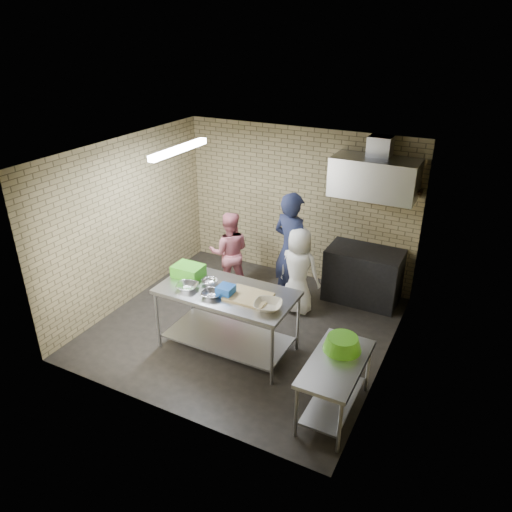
{
  "coord_description": "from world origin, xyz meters",
  "views": [
    {
      "loc": [
        3.02,
        -5.47,
        4.23
      ],
      "look_at": [
        0.1,
        0.2,
        1.15
      ],
      "focal_mm": 34.06,
      "sensor_mm": 36.0,
      "label": 1
    }
  ],
  "objects_px": {
    "side_counter": "(334,387)",
    "man_navy": "(291,250)",
    "blue_tub": "(226,291)",
    "prep_table": "(227,320)",
    "green_crate": "(188,271)",
    "green_basin": "(342,343)",
    "woman_pink": "(230,252)",
    "bottle_green": "(406,184)",
    "woman_white": "(299,271)",
    "stove": "(363,275)"
  },
  "relations": [
    {
      "from": "side_counter",
      "to": "man_navy",
      "type": "height_order",
      "value": "man_navy"
    },
    {
      "from": "side_counter",
      "to": "blue_tub",
      "type": "distance_m",
      "value": 1.87
    },
    {
      "from": "prep_table",
      "to": "green_crate",
      "type": "height_order",
      "value": "green_crate"
    },
    {
      "from": "green_crate",
      "to": "man_navy",
      "type": "relative_size",
      "value": 0.22
    },
    {
      "from": "green_basin",
      "to": "woman_pink",
      "type": "bearing_deg",
      "value": 145.28
    },
    {
      "from": "bottle_green",
      "to": "woman_pink",
      "type": "relative_size",
      "value": 0.1
    },
    {
      "from": "side_counter",
      "to": "woman_white",
      "type": "xyz_separation_m",
      "value": [
        -1.28,
        1.94,
        0.34
      ]
    },
    {
      "from": "side_counter",
      "to": "woman_white",
      "type": "height_order",
      "value": "woman_white"
    },
    {
      "from": "green_basin",
      "to": "woman_white",
      "type": "bearing_deg",
      "value": 126.67
    },
    {
      "from": "green_crate",
      "to": "green_basin",
      "type": "relative_size",
      "value": 0.91
    },
    {
      "from": "man_navy",
      "to": "woman_pink",
      "type": "height_order",
      "value": "man_navy"
    },
    {
      "from": "prep_table",
      "to": "man_navy",
      "type": "bearing_deg",
      "value": 79.67
    },
    {
      "from": "prep_table",
      "to": "woman_pink",
      "type": "distance_m",
      "value": 1.72
    },
    {
      "from": "prep_table",
      "to": "blue_tub",
      "type": "bearing_deg",
      "value": -63.43
    },
    {
      "from": "prep_table",
      "to": "stove",
      "type": "xyz_separation_m",
      "value": [
        1.31,
        2.22,
        -0.02
      ]
    },
    {
      "from": "green_basin",
      "to": "prep_table",
      "type": "bearing_deg",
      "value": 170.76
    },
    {
      "from": "green_crate",
      "to": "man_navy",
      "type": "distance_m",
      "value": 1.74
    },
    {
      "from": "side_counter",
      "to": "green_basin",
      "type": "distance_m",
      "value": 0.52
    },
    {
      "from": "side_counter",
      "to": "woman_pink",
      "type": "bearing_deg",
      "value": 141.88
    },
    {
      "from": "bottle_green",
      "to": "man_navy",
      "type": "distance_m",
      "value": 2.02
    },
    {
      "from": "bottle_green",
      "to": "woman_white",
      "type": "bearing_deg",
      "value": -140.46
    },
    {
      "from": "side_counter",
      "to": "stove",
      "type": "height_order",
      "value": "stove"
    },
    {
      "from": "prep_table",
      "to": "stove",
      "type": "distance_m",
      "value": 2.57
    },
    {
      "from": "side_counter",
      "to": "bottle_green",
      "type": "bearing_deg",
      "value": 90.0
    },
    {
      "from": "prep_table",
      "to": "woman_pink",
      "type": "relative_size",
      "value": 1.32
    },
    {
      "from": "prep_table",
      "to": "man_navy",
      "type": "height_order",
      "value": "man_navy"
    },
    {
      "from": "green_crate",
      "to": "bottle_green",
      "type": "xyz_separation_m",
      "value": [
        2.46,
        2.34,
        0.99
      ]
    },
    {
      "from": "side_counter",
      "to": "stove",
      "type": "relative_size",
      "value": 1.0
    },
    {
      "from": "green_crate",
      "to": "bottle_green",
      "type": "distance_m",
      "value": 3.53
    },
    {
      "from": "green_crate",
      "to": "green_basin",
      "type": "height_order",
      "value": "green_crate"
    },
    {
      "from": "side_counter",
      "to": "green_crate",
      "type": "bearing_deg",
      "value": 165.12
    },
    {
      "from": "side_counter",
      "to": "woman_pink",
      "type": "distance_m",
      "value": 3.29
    },
    {
      "from": "woman_white",
      "to": "bottle_green",
      "type": "bearing_deg",
      "value": -137.95
    },
    {
      "from": "green_crate",
      "to": "woman_pink",
      "type": "xyz_separation_m",
      "value": [
        -0.12,
        1.37,
        -0.31
      ]
    },
    {
      "from": "stove",
      "to": "woman_white",
      "type": "relative_size",
      "value": 0.84
    },
    {
      "from": "blue_tub",
      "to": "man_navy",
      "type": "bearing_deg",
      "value": 81.97
    },
    {
      "from": "man_navy",
      "to": "green_crate",
      "type": "bearing_deg",
      "value": 74.49
    },
    {
      "from": "side_counter",
      "to": "blue_tub",
      "type": "bearing_deg",
      "value": 165.78
    },
    {
      "from": "side_counter",
      "to": "bottle_green",
      "type": "relative_size",
      "value": 8.0
    },
    {
      "from": "prep_table",
      "to": "blue_tub",
      "type": "height_order",
      "value": "blue_tub"
    },
    {
      "from": "woman_white",
      "to": "green_crate",
      "type": "bearing_deg",
      "value": 49.96
    },
    {
      "from": "green_basin",
      "to": "woman_white",
      "type": "relative_size",
      "value": 0.32
    },
    {
      "from": "green_basin",
      "to": "bottle_green",
      "type": "bearing_deg",
      "value": 89.58
    },
    {
      "from": "prep_table",
      "to": "blue_tub",
      "type": "xyz_separation_m",
      "value": [
        0.05,
        -0.1,
        0.54
      ]
    },
    {
      "from": "stove",
      "to": "blue_tub",
      "type": "xyz_separation_m",
      "value": [
        -1.26,
        -2.32,
        0.56
      ]
    },
    {
      "from": "blue_tub",
      "to": "woman_pink",
      "type": "distance_m",
      "value": 1.84
    },
    {
      "from": "bottle_green",
      "to": "woman_pink",
      "type": "height_order",
      "value": "bottle_green"
    },
    {
      "from": "side_counter",
      "to": "green_basin",
      "type": "bearing_deg",
      "value": 94.57
    },
    {
      "from": "prep_table",
      "to": "side_counter",
      "type": "relative_size",
      "value": 1.57
    },
    {
      "from": "prep_table",
      "to": "side_counter",
      "type": "height_order",
      "value": "prep_table"
    }
  ]
}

